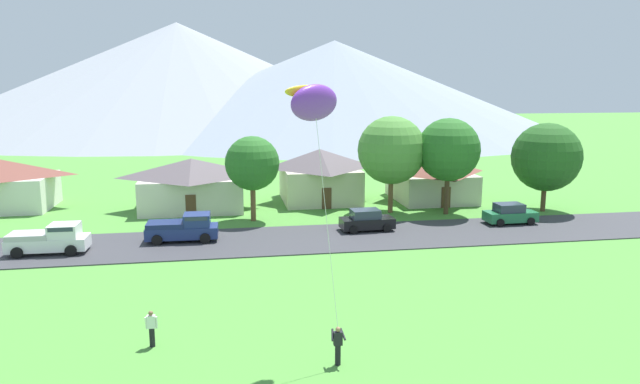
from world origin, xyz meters
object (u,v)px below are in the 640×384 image
(tree_near_left, at_px, (252,163))
(tree_left_of_center, at_px, (392,150))
(house_leftmost, at_px, (431,177))
(tree_center, at_px, (546,157))
(parked_car_green_west_end, at_px, (510,214))
(watcher_person, at_px, (152,328))
(pickup_truck_navy_west_side, at_px, (184,228))
(kite_flyer_with_kite, at_px, (315,110))
(house_right_center, at_px, (192,183))
(house_rightmost, at_px, (320,174))
(pickup_truck_white_east_side, at_px, (50,239))
(tree_right_of_center, at_px, (448,150))
(parked_car_black_mid_west, at_px, (367,221))

(tree_near_left, xyz_separation_m, tree_left_of_center, (12.44, 1.13, 0.75))
(house_leftmost, xyz_separation_m, tree_center, (8.27, -6.81, 2.72))
(tree_near_left, relative_size, parked_car_green_west_end, 1.71)
(watcher_person, bearing_deg, pickup_truck_navy_west_side, 88.88)
(parked_car_green_west_end, relative_size, kite_flyer_with_kite, 0.37)
(house_right_center, height_order, house_rightmost, house_rightmost)
(pickup_truck_navy_west_side, relative_size, pickup_truck_white_east_side, 1.00)
(tree_right_of_center, xyz_separation_m, pickup_truck_navy_west_side, (-22.60, -5.49, -4.72))
(parked_car_green_west_end, height_order, watcher_person, parked_car_green_west_end)
(house_leftmost, distance_m, pickup_truck_navy_west_side, 26.40)
(parked_car_green_west_end, distance_m, kite_flyer_with_kite, 29.35)
(tree_right_of_center, distance_m, pickup_truck_white_east_side, 32.59)
(watcher_person, bearing_deg, tree_near_left, 76.11)
(house_leftmost, bearing_deg, pickup_truck_navy_west_side, -153.18)
(kite_flyer_with_kite, relative_size, watcher_person, 6.90)
(watcher_person, bearing_deg, tree_center, 35.01)
(parked_car_black_mid_west, bearing_deg, tree_center, 13.91)
(tree_left_of_center, height_order, parked_car_black_mid_west, tree_left_of_center)
(tree_center, xyz_separation_m, parked_car_black_mid_west, (-17.77, -4.40, -4.12))
(house_right_center, distance_m, pickup_truck_navy_west_side, 11.55)
(house_leftmost, relative_size, house_right_center, 0.87)
(pickup_truck_white_east_side, xyz_separation_m, watcher_person, (8.50, -15.76, -0.18))
(house_rightmost, xyz_separation_m, parked_car_green_west_end, (13.95, -12.24, -1.82))
(watcher_person, bearing_deg, kite_flyer_with_kite, -10.42)
(house_leftmost, height_order, kite_flyer_with_kite, kite_flyer_with_kite)
(house_right_center, height_order, parked_car_green_west_end, house_right_center)
(house_leftmost, height_order, tree_right_of_center, tree_right_of_center)
(house_rightmost, distance_m, tree_center, 21.15)
(house_right_center, bearing_deg, kite_flyer_with_kite, -77.51)
(tree_left_of_center, xyz_separation_m, parked_car_black_mid_west, (-3.80, -6.22, -4.81))
(house_leftmost, xyz_separation_m, tree_left_of_center, (-5.70, -5.00, 3.41))
(parked_car_green_west_end, bearing_deg, pickup_truck_white_east_side, -175.78)
(pickup_truck_white_east_side, bearing_deg, tree_right_of_center, 12.82)
(parked_car_black_mid_west, xyz_separation_m, watcher_person, (-14.38, -18.11, 0.01))
(house_leftmost, relative_size, tree_center, 1.07)
(house_rightmost, height_order, parked_car_green_west_end, house_rightmost)
(house_leftmost, height_order, parked_car_green_west_end, house_leftmost)
(house_rightmost, bearing_deg, parked_car_green_west_end, -41.26)
(tree_center, distance_m, pickup_truck_white_east_side, 41.38)
(tree_left_of_center, bearing_deg, house_right_center, 165.59)
(tree_center, relative_size, tree_right_of_center, 0.94)
(tree_right_of_center, relative_size, parked_car_green_west_end, 2.03)
(tree_right_of_center, distance_m, kite_flyer_with_kite, 29.31)
(house_right_center, xyz_separation_m, watcher_person, (-0.43, -28.89, -1.57))
(watcher_person, bearing_deg, parked_car_green_west_end, 34.53)
(tree_left_of_center, bearing_deg, pickup_truck_white_east_side, -162.19)
(tree_center, relative_size, parked_car_green_west_end, 1.91)
(tree_right_of_center, height_order, pickup_truck_white_east_side, tree_right_of_center)
(tree_right_of_center, bearing_deg, watcher_person, -135.03)
(house_leftmost, height_order, house_right_center, house_right_center)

